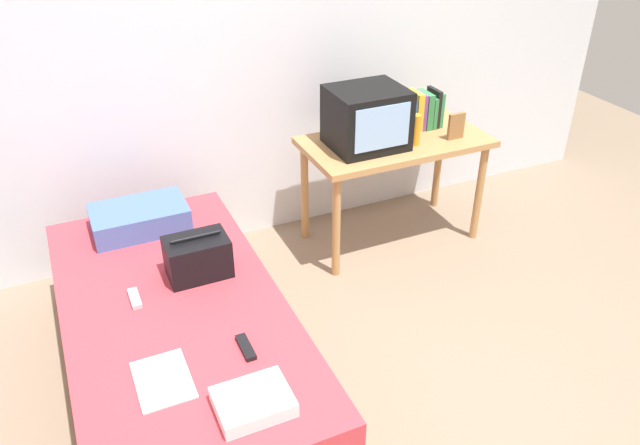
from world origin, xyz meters
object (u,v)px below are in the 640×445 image
(magazine, at_px, (163,380))
(tv, at_px, (367,118))
(bed, at_px, (180,347))
(remote_silver, at_px, (135,298))
(book_row, at_px, (422,110))
(pillow, at_px, (140,218))
(handbag, at_px, (198,257))
(water_bottle, at_px, (415,130))
(folded_towel, at_px, (253,401))
(desk, at_px, (395,152))
(picture_frame, at_px, (456,126))
(remote_dark, at_px, (246,347))

(magazine, bearing_deg, tv, 38.29)
(bed, xyz_separation_m, remote_silver, (-0.15, 0.11, 0.26))
(book_row, height_order, pillow, book_row)
(handbag, bearing_deg, book_row, 22.12)
(water_bottle, xyz_separation_m, book_row, (0.18, 0.21, 0.02))
(handbag, relative_size, folded_towel, 1.07)
(desk, height_order, tv, tv)
(picture_frame, distance_m, pillow, 1.97)
(handbag, bearing_deg, remote_dark, -86.59)
(bed, distance_m, water_bottle, 1.88)
(desk, xyz_separation_m, tv, (-0.22, -0.01, 0.27))
(picture_frame, height_order, handbag, picture_frame)
(book_row, relative_size, remote_silver, 1.72)
(handbag, xyz_separation_m, remote_silver, (-0.33, -0.08, -0.09))
(remote_dark, xyz_separation_m, folded_towel, (-0.07, -0.31, 0.02))
(picture_frame, bearing_deg, remote_dark, -149.11)
(pillow, bearing_deg, water_bottle, -2.62)
(bed, height_order, remote_dark, remote_dark)
(picture_frame, xyz_separation_m, magazine, (-2.09, -1.07, -0.30))
(bed, xyz_separation_m, tv, (1.39, 0.76, 0.66))
(pillow, bearing_deg, magazine, -96.66)
(picture_frame, distance_m, handbag, 1.84)
(book_row, distance_m, remote_silver, 2.17)
(picture_frame, bearing_deg, folded_towel, -143.31)
(desk, bearing_deg, magazine, -145.11)
(handbag, distance_m, folded_towel, 0.92)
(folded_towel, bearing_deg, remote_dark, 76.45)
(magazine, bearing_deg, remote_dark, 5.59)
(remote_silver, bearing_deg, remote_dark, -55.24)
(pillow, relative_size, magazine, 1.74)
(picture_frame, bearing_deg, remote_silver, -166.17)
(folded_towel, bearing_deg, water_bottle, 41.97)
(book_row, relative_size, magazine, 0.85)
(desk, distance_m, magazine, 2.14)
(water_bottle, distance_m, remote_silver, 1.93)
(book_row, xyz_separation_m, folded_towel, (-1.72, -1.59, -0.31))
(desk, xyz_separation_m, water_bottle, (0.06, -0.12, 0.19))
(picture_frame, bearing_deg, book_row, 110.94)
(picture_frame, bearing_deg, desk, 156.90)
(handbag, bearing_deg, pillow, 108.35)
(tv, relative_size, folded_towel, 1.57)
(desk, relative_size, handbag, 3.87)
(tv, distance_m, magazine, 1.99)
(magazine, xyz_separation_m, remote_dark, (0.35, 0.03, 0.01))
(folded_towel, bearing_deg, bed, 100.59)
(pillow, bearing_deg, remote_silver, -103.22)
(remote_silver, bearing_deg, folded_towel, -70.95)
(bed, relative_size, pillow, 3.97)
(tv, xyz_separation_m, magazine, (-1.53, -1.21, -0.40))
(water_bottle, xyz_separation_m, remote_dark, (-1.46, -1.07, -0.31))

